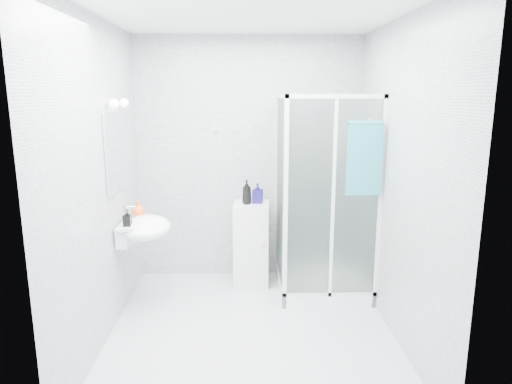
{
  "coord_description": "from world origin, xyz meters",
  "views": [
    {
      "loc": [
        -0.06,
        -3.59,
        2.0
      ],
      "look_at": [
        0.05,
        0.35,
        1.15
      ],
      "focal_mm": 32.0,
      "sensor_mm": 36.0,
      "label": 1
    }
  ],
  "objects_px": {
    "hand_towel": "(364,157)",
    "soap_dispenser_black": "(127,218)",
    "wall_basin": "(143,228)",
    "soap_dispenser_orange": "(138,209)",
    "shampoo_bottle_b": "(258,193)",
    "shampoo_bottle_a": "(247,192)",
    "storage_cabinet": "(252,244)",
    "shower_enclosure": "(316,251)"
  },
  "relations": [
    {
      "from": "hand_towel",
      "to": "soap_dispenser_black",
      "type": "bearing_deg",
      "value": -178.05
    },
    {
      "from": "wall_basin",
      "to": "hand_towel",
      "type": "xyz_separation_m",
      "value": [
        1.99,
        -0.09,
        0.66
      ]
    },
    {
      "from": "hand_towel",
      "to": "soap_dispenser_orange",
      "type": "distance_m",
      "value": 2.14
    },
    {
      "from": "shampoo_bottle_b",
      "to": "soap_dispenser_orange",
      "type": "bearing_deg",
      "value": -159.26
    },
    {
      "from": "shampoo_bottle_a",
      "to": "soap_dispenser_orange",
      "type": "xyz_separation_m",
      "value": [
        -1.03,
        -0.39,
        -0.07
      ]
    },
    {
      "from": "soap_dispenser_black",
      "to": "storage_cabinet",
      "type": "bearing_deg",
      "value": 33.34
    },
    {
      "from": "soap_dispenser_orange",
      "to": "hand_towel",
      "type": "bearing_deg",
      "value": -6.76
    },
    {
      "from": "storage_cabinet",
      "to": "wall_basin",
      "type": "bearing_deg",
      "value": -146.06
    },
    {
      "from": "wall_basin",
      "to": "shampoo_bottle_a",
      "type": "relative_size",
      "value": 2.21
    },
    {
      "from": "storage_cabinet",
      "to": "soap_dispenser_black",
      "type": "distance_m",
      "value": 1.41
    },
    {
      "from": "hand_towel",
      "to": "shampoo_bottle_a",
      "type": "xyz_separation_m",
      "value": [
        -1.03,
        0.64,
        -0.45
      ]
    },
    {
      "from": "shampoo_bottle_a",
      "to": "soap_dispenser_black",
      "type": "distance_m",
      "value": 1.27
    },
    {
      "from": "hand_towel",
      "to": "shampoo_bottle_a",
      "type": "bearing_deg",
      "value": 148.26
    },
    {
      "from": "shampoo_bottle_b",
      "to": "soap_dispenser_orange",
      "type": "xyz_separation_m",
      "value": [
        -1.14,
        -0.43,
        -0.05
      ]
    },
    {
      "from": "shower_enclosure",
      "to": "hand_towel",
      "type": "relative_size",
      "value": 3.03
    },
    {
      "from": "wall_basin",
      "to": "hand_towel",
      "type": "bearing_deg",
      "value": -2.44
    },
    {
      "from": "storage_cabinet",
      "to": "soap_dispenser_orange",
      "type": "height_order",
      "value": "soap_dispenser_orange"
    },
    {
      "from": "wall_basin",
      "to": "hand_towel",
      "type": "height_order",
      "value": "hand_towel"
    },
    {
      "from": "storage_cabinet",
      "to": "soap_dispenser_black",
      "type": "relative_size",
      "value": 5.96
    },
    {
      "from": "hand_towel",
      "to": "soap_dispenser_black",
      "type": "xyz_separation_m",
      "value": [
        -2.09,
        -0.07,
        -0.52
      ]
    },
    {
      "from": "wall_basin",
      "to": "shampoo_bottle_b",
      "type": "distance_m",
      "value": 1.24
    },
    {
      "from": "hand_towel",
      "to": "soap_dispenser_black",
      "type": "height_order",
      "value": "hand_towel"
    },
    {
      "from": "shower_enclosure",
      "to": "shampoo_bottle_a",
      "type": "relative_size",
      "value": 7.91
    },
    {
      "from": "storage_cabinet",
      "to": "shampoo_bottle_a",
      "type": "height_order",
      "value": "shampoo_bottle_a"
    },
    {
      "from": "shampoo_bottle_a",
      "to": "soap_dispenser_black",
      "type": "bearing_deg",
      "value": -146.05
    },
    {
      "from": "shower_enclosure",
      "to": "soap_dispenser_black",
      "type": "bearing_deg",
      "value": -164.9
    },
    {
      "from": "storage_cabinet",
      "to": "shampoo_bottle_b",
      "type": "xyz_separation_m",
      "value": [
        0.06,
        0.02,
        0.55
      ]
    },
    {
      "from": "hand_towel",
      "to": "shampoo_bottle_b",
      "type": "distance_m",
      "value": 1.23
    },
    {
      "from": "shower_enclosure",
      "to": "hand_towel",
      "type": "distance_m",
      "value": 1.14
    },
    {
      "from": "shampoo_bottle_b",
      "to": "wall_basin",
      "type": "bearing_deg",
      "value": -151.08
    },
    {
      "from": "shampoo_bottle_b",
      "to": "shampoo_bottle_a",
      "type": "bearing_deg",
      "value": -160.91
    },
    {
      "from": "shampoo_bottle_b",
      "to": "soap_dispenser_black",
      "type": "relative_size",
      "value": 1.42
    },
    {
      "from": "wall_basin",
      "to": "soap_dispenser_black",
      "type": "xyz_separation_m",
      "value": [
        -0.09,
        -0.16,
        0.14
      ]
    },
    {
      "from": "hand_towel",
      "to": "soap_dispenser_black",
      "type": "relative_size",
      "value": 4.45
    },
    {
      "from": "soap_dispenser_orange",
      "to": "shower_enclosure",
      "type": "bearing_deg",
      "value": 5.18
    },
    {
      "from": "soap_dispenser_orange",
      "to": "wall_basin",
      "type": "bearing_deg",
      "value": -65.9
    },
    {
      "from": "shower_enclosure",
      "to": "soap_dispenser_black",
      "type": "distance_m",
      "value": 1.88
    },
    {
      "from": "shower_enclosure",
      "to": "hand_towel",
      "type": "bearing_deg",
      "value": -50.02
    },
    {
      "from": "shampoo_bottle_b",
      "to": "soap_dispenser_orange",
      "type": "height_order",
      "value": "shampoo_bottle_b"
    },
    {
      "from": "shampoo_bottle_a",
      "to": "soap_dispenser_black",
      "type": "xyz_separation_m",
      "value": [
        -1.05,
        -0.71,
        -0.07
      ]
    },
    {
      "from": "shower_enclosure",
      "to": "shampoo_bottle_a",
      "type": "bearing_deg",
      "value": 161.17
    },
    {
      "from": "shampoo_bottle_b",
      "to": "soap_dispenser_black",
      "type": "distance_m",
      "value": 1.39
    }
  ]
}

